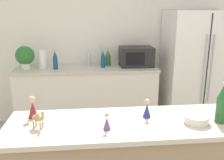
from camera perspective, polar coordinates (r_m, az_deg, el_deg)
name	(u,v)px	position (r m, az deg, el deg)	size (l,w,h in m)	color
wall_back	(105,40)	(3.92, -1.60, 9.15)	(8.00, 0.06, 2.55)	white
back_counter	(87,97)	(3.77, -5.65, -3.90)	(2.03, 0.63, 0.92)	silver
refrigerator	(196,70)	(3.94, 18.62, 2.23)	(0.93, 0.71, 1.72)	white
potted_plant	(25,56)	(3.66, -19.26, 5.12)	(0.26, 0.26, 0.32)	silver
paper_towel_roll	(43,59)	(3.65, -15.56, 4.57)	(0.11, 0.11, 0.26)	white
microwave	(136,56)	(3.70, 5.53, 5.38)	(0.48, 0.37, 0.28)	black
back_bottle_0	(103,59)	(3.58, -2.07, 4.73)	(0.06, 0.06, 0.24)	navy
back_bottle_1	(100,55)	(3.71, -2.74, 5.66)	(0.07, 0.07, 0.32)	#B2B7BC
back_bottle_2	(108,58)	(3.71, -0.93, 5.11)	(0.08, 0.08, 0.25)	#2D6033
back_bottle_3	(89,58)	(3.70, -5.32, 5.06)	(0.07, 0.07, 0.25)	#B2B7BC
back_bottle_4	(55,60)	(3.56, -12.86, 4.44)	(0.07, 0.07, 0.27)	navy
wine_bottle	(222,104)	(1.94, 23.91, -4.96)	(0.08, 0.08, 0.30)	#235628
fruit_bowl	(196,118)	(1.91, 18.73, -8.23)	(0.19, 0.19, 0.06)	white
camel_figurine	(38,118)	(1.79, -16.55, -8.28)	(0.10, 0.08, 0.13)	tan
wise_man_figurine_blue	(33,108)	(1.97, -17.66, -6.21)	(0.07, 0.07, 0.17)	maroon
wise_man_figurine_crimson	(147,109)	(1.90, 7.99, -6.68)	(0.06, 0.06, 0.14)	navy
wise_man_figurine_purple	(107,122)	(1.70, -1.18, -9.62)	(0.05, 0.05, 0.13)	#6B4784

